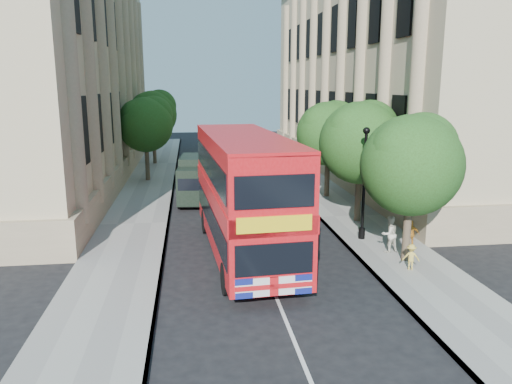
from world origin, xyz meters
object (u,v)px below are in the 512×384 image
object	(u,v)px
police_constable	(276,263)
double_decker_bus	(244,192)
lamp_post	(364,188)
box_van	(197,181)
woman_pedestrian	(389,234)

from	to	relation	value
police_constable	double_decker_bus	bearing A→B (deg)	-98.78
double_decker_bus	police_constable	bearing A→B (deg)	-83.11
lamp_post	double_decker_bus	xyz separation A→B (m)	(-5.62, -1.28, 0.27)
double_decker_bus	box_van	distance (m)	10.29
lamp_post	woman_pedestrian	world-z (taller)	lamp_post
police_constable	woman_pedestrian	distance (m)	6.23
police_constable	lamp_post	bearing A→B (deg)	-153.92
woman_pedestrian	double_decker_bus	bearing A→B (deg)	-22.25
police_constable	woman_pedestrian	bearing A→B (deg)	-170.09
box_van	woman_pedestrian	distance (m)	13.35
box_van	woman_pedestrian	size ratio (longest dim) A/B	3.17
woman_pedestrian	lamp_post	bearing A→B (deg)	-91.19
double_decker_bus	box_van	world-z (taller)	double_decker_bus
lamp_post	woman_pedestrian	size ratio (longest dim) A/B	3.27
police_constable	box_van	bearing A→B (deg)	-98.91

